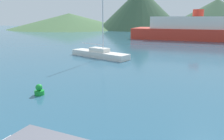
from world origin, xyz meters
TOP-DOWN VIEW (x-y plane):
  - sailboat_inner at (-3.89, 25.38)m, footprint 8.58×5.40m
  - ferry_distant at (10.92, 53.81)m, footprint 30.18×12.92m
  - buoy_marker at (-3.41, 10.78)m, footprint 0.64×0.64m
  - hill_west at (-41.08, 95.25)m, footprint 54.91×54.91m
  - hill_central at (-7.96, 95.87)m, footprint 36.86×36.86m
  - hill_east at (25.15, 110.97)m, footprint 46.92×46.92m

SIDE VIEW (x-z plane):
  - buoy_marker at x=-3.41m, z-range -0.06..0.67m
  - sailboat_inner at x=-3.89m, z-range -4.46..5.43m
  - ferry_distant at x=10.92m, z-range -1.11..5.76m
  - hill_west at x=-41.08m, z-range 0.00..6.99m
  - hill_east at x=25.15m, z-range 0.00..13.33m
  - hill_central at x=-7.96m, z-range 0.00..17.45m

